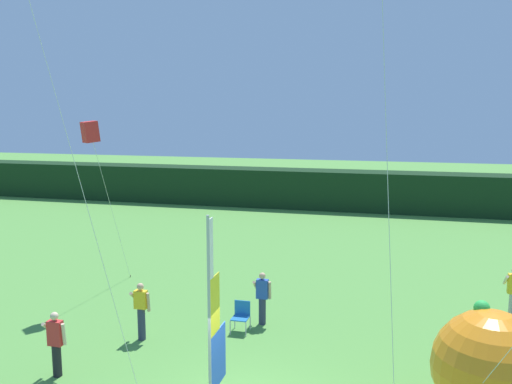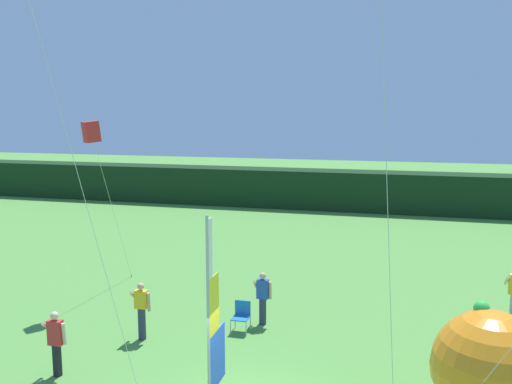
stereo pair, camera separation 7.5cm
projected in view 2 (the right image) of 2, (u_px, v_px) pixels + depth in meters
The scene contains 8 objects.
distant_treeline at pixel (349, 190), 35.25m from camera, with size 80.00×2.40×2.55m, color black.
banner_flag at pixel (213, 327), 10.79m from camera, with size 0.06×1.03×4.55m.
person_near_banner at pixel (263, 297), 16.33m from camera, with size 0.55×0.48×1.64m.
person_far_left at pixel (56, 342), 13.14m from camera, with size 0.55×0.48×1.65m.
person_far_right at pixel (141, 309), 15.24m from camera, with size 0.55×0.48×1.68m.
inflatable_balloon at pixel (491, 368), 11.08m from camera, with size 2.44×2.43×2.53m.
folding_chair at pixel (241, 314), 15.88m from camera, with size 0.51×0.51×0.89m.
kite_red_box_4 at pixel (91, 132), 17.88m from camera, with size 0.69×2.81×6.17m.
Camera 2 is at (2.94, -10.11, 6.53)m, focal length 37.50 mm.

